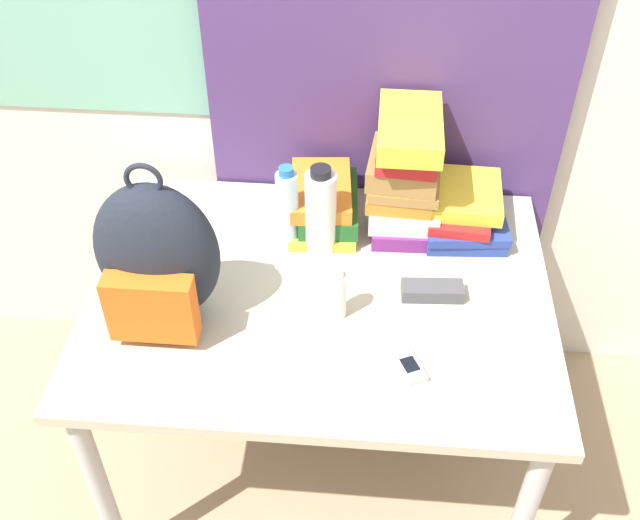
{
  "coord_description": "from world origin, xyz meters",
  "views": [
    {
      "loc": [
        0.11,
        -0.89,
        2.0
      ],
      "look_at": [
        0.0,
        0.43,
        0.81
      ],
      "focal_mm": 42.0,
      "sensor_mm": 36.0,
      "label": 1
    }
  ],
  "objects_px": {
    "water_bottle": "(287,209)",
    "cell_phone": "(410,367)",
    "backpack": "(157,258)",
    "book_stack_right": "(462,209)",
    "book_stack_left": "(324,202)",
    "sunglasses_case": "(432,291)",
    "sports_bottle": "(321,211)",
    "book_stack_center": "(405,173)",
    "sunscreen_bottle": "(337,294)"
  },
  "relations": [
    {
      "from": "book_stack_left",
      "to": "backpack",
      "type": "bearing_deg",
      "value": -131.32
    },
    {
      "from": "water_bottle",
      "to": "sunglasses_case",
      "type": "height_order",
      "value": "water_bottle"
    },
    {
      "from": "backpack",
      "to": "book_stack_right",
      "type": "xyz_separation_m",
      "value": [
        0.72,
        0.4,
        -0.12
      ]
    },
    {
      "from": "backpack",
      "to": "book_stack_left",
      "type": "distance_m",
      "value": 0.54
    },
    {
      "from": "sports_bottle",
      "to": "sunglasses_case",
      "type": "bearing_deg",
      "value": -29.25
    },
    {
      "from": "cell_phone",
      "to": "sunglasses_case",
      "type": "bearing_deg",
      "value": 76.73
    },
    {
      "from": "book_stack_left",
      "to": "book_stack_center",
      "type": "distance_m",
      "value": 0.24
    },
    {
      "from": "book_stack_left",
      "to": "sports_bottle",
      "type": "height_order",
      "value": "sports_bottle"
    },
    {
      "from": "water_bottle",
      "to": "sunglasses_case",
      "type": "relative_size",
      "value": 1.57
    },
    {
      "from": "cell_phone",
      "to": "sports_bottle",
      "type": "bearing_deg",
      "value": 120.16
    },
    {
      "from": "backpack",
      "to": "sunglasses_case",
      "type": "relative_size",
      "value": 2.8
    },
    {
      "from": "book_stack_left",
      "to": "sunscreen_bottle",
      "type": "height_order",
      "value": "sunscreen_bottle"
    },
    {
      "from": "book_stack_left",
      "to": "sunglasses_case",
      "type": "xyz_separation_m",
      "value": [
        0.29,
        -0.28,
        -0.04
      ]
    },
    {
      "from": "backpack",
      "to": "sunglasses_case",
      "type": "distance_m",
      "value": 0.66
    },
    {
      "from": "sunscreen_bottle",
      "to": "cell_phone",
      "type": "height_order",
      "value": "sunscreen_bottle"
    },
    {
      "from": "water_bottle",
      "to": "cell_phone",
      "type": "bearing_deg",
      "value": -52.23
    },
    {
      "from": "backpack",
      "to": "book_stack_right",
      "type": "bearing_deg",
      "value": 29.04
    },
    {
      "from": "book_stack_left",
      "to": "sunscreen_bottle",
      "type": "relative_size",
      "value": 1.96
    },
    {
      "from": "cell_phone",
      "to": "sunglasses_case",
      "type": "xyz_separation_m",
      "value": [
        0.06,
        0.24,
        0.01
      ]
    },
    {
      "from": "backpack",
      "to": "water_bottle",
      "type": "xyz_separation_m",
      "value": [
        0.26,
        0.29,
        -0.06
      ]
    },
    {
      "from": "sunscreen_bottle",
      "to": "sports_bottle",
      "type": "bearing_deg",
      "value": 103.65
    },
    {
      "from": "book_stack_left",
      "to": "book_stack_center",
      "type": "relative_size",
      "value": 0.88
    },
    {
      "from": "book_stack_center",
      "to": "water_bottle",
      "type": "distance_m",
      "value": 0.32
    },
    {
      "from": "backpack",
      "to": "book_stack_center",
      "type": "distance_m",
      "value": 0.68
    },
    {
      "from": "book_stack_left",
      "to": "sports_bottle",
      "type": "distance_m",
      "value": 0.13
    },
    {
      "from": "backpack",
      "to": "cell_phone",
      "type": "distance_m",
      "value": 0.61
    },
    {
      "from": "sunscreen_bottle",
      "to": "sunglasses_case",
      "type": "height_order",
      "value": "sunscreen_bottle"
    },
    {
      "from": "book_stack_right",
      "to": "sunglasses_case",
      "type": "xyz_separation_m",
      "value": [
        -0.08,
        -0.28,
        -0.04
      ]
    },
    {
      "from": "sunscreen_bottle",
      "to": "sunglasses_case",
      "type": "bearing_deg",
      "value": 19.61
    },
    {
      "from": "book_stack_right",
      "to": "book_stack_left",
      "type": "bearing_deg",
      "value": -179.2
    },
    {
      "from": "water_bottle",
      "to": "sunscreen_bottle",
      "type": "distance_m",
      "value": 0.3
    },
    {
      "from": "water_bottle",
      "to": "cell_phone",
      "type": "xyz_separation_m",
      "value": [
        0.32,
        -0.41,
        -0.11
      ]
    },
    {
      "from": "book_stack_center",
      "to": "backpack",
      "type": "bearing_deg",
      "value": -144.6
    },
    {
      "from": "book_stack_center",
      "to": "cell_phone",
      "type": "height_order",
      "value": "book_stack_center"
    },
    {
      "from": "backpack",
      "to": "sunglasses_case",
      "type": "bearing_deg",
      "value": 10.17
    },
    {
      "from": "book_stack_center",
      "to": "book_stack_left",
      "type": "bearing_deg",
      "value": -179.41
    },
    {
      "from": "sports_bottle",
      "to": "cell_phone",
      "type": "xyz_separation_m",
      "value": [
        0.23,
        -0.4,
        -0.11
      ]
    },
    {
      "from": "sunscreen_bottle",
      "to": "book_stack_center",
      "type": "bearing_deg",
      "value": 67.32
    },
    {
      "from": "water_bottle",
      "to": "sunscreen_bottle",
      "type": "relative_size",
      "value": 1.63
    },
    {
      "from": "book_stack_center",
      "to": "sunglasses_case",
      "type": "distance_m",
      "value": 0.33
    },
    {
      "from": "book_stack_left",
      "to": "book_stack_right",
      "type": "distance_m",
      "value": 0.37
    },
    {
      "from": "water_bottle",
      "to": "cell_phone",
      "type": "relative_size",
      "value": 2.27
    },
    {
      "from": "backpack",
      "to": "sports_bottle",
      "type": "relative_size",
      "value": 1.7
    },
    {
      "from": "backpack",
      "to": "sunglasses_case",
      "type": "height_order",
      "value": "backpack"
    },
    {
      "from": "book_stack_center",
      "to": "cell_phone",
      "type": "xyz_separation_m",
      "value": [
        0.02,
        -0.52,
        -0.16
      ]
    },
    {
      "from": "book_stack_center",
      "to": "water_bottle",
      "type": "relative_size",
      "value": 1.37
    },
    {
      "from": "book_stack_right",
      "to": "sunglasses_case",
      "type": "height_order",
      "value": "book_stack_right"
    },
    {
      "from": "book_stack_left",
      "to": "book_stack_center",
      "type": "bearing_deg",
      "value": 0.59
    },
    {
      "from": "book_stack_right",
      "to": "sunscreen_bottle",
      "type": "xyz_separation_m",
      "value": [
        -0.31,
        -0.37,
        0.01
      ]
    },
    {
      "from": "sunscreen_bottle",
      "to": "water_bottle",
      "type": "bearing_deg",
      "value": 119.76
    }
  ]
}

